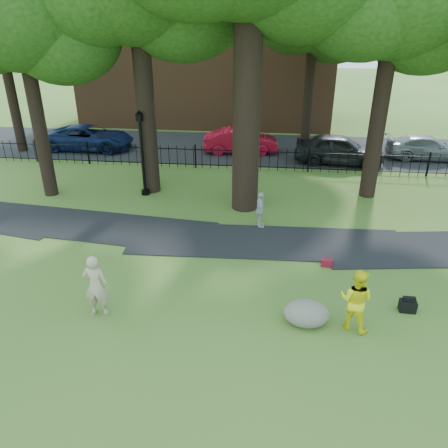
# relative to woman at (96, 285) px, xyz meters

# --- Properties ---
(ground) EXTENTS (120.00, 120.00, 0.00)m
(ground) POSITION_rel_woman_xyz_m (3.52, 0.82, -0.93)
(ground) COLOR #3B5E20
(ground) RESTS_ON ground
(footpath) EXTENTS (36.07, 3.85, 0.03)m
(footpath) POSITION_rel_woman_xyz_m (4.52, 4.72, -0.93)
(footpath) COLOR black
(footpath) RESTS_ON ground
(street) EXTENTS (80.00, 7.00, 0.02)m
(street) POSITION_rel_woman_xyz_m (3.52, 16.82, -0.93)
(street) COLOR black
(street) RESTS_ON ground
(iron_fence) EXTENTS (44.00, 0.04, 1.20)m
(iron_fence) POSITION_rel_woman_xyz_m (3.52, 12.82, -0.33)
(iron_fence) COLOR black
(iron_fence) RESTS_ON ground
(brick_building) EXTENTS (18.00, 8.00, 12.00)m
(brick_building) POSITION_rel_woman_xyz_m (-0.48, 24.82, 5.07)
(brick_building) COLOR brown
(brick_building) RESTS_ON ground
(woman) EXTENTS (0.70, 0.48, 1.85)m
(woman) POSITION_rel_woman_xyz_m (0.00, 0.00, 0.00)
(woman) COLOR tan
(woman) RESTS_ON ground
(man) EXTENTS (1.07, 0.98, 1.78)m
(man) POSITION_rel_woman_xyz_m (6.94, 0.17, -0.04)
(man) COLOR yellow
(man) RESTS_ON ground
(pedestrian) EXTENTS (0.45, 0.89, 1.46)m
(pedestrian) POSITION_rel_woman_xyz_m (4.25, 5.97, -0.20)
(pedestrian) COLOR #B5B6BA
(pedestrian) RESTS_ON ground
(boulder) EXTENTS (1.45, 1.26, 0.72)m
(boulder) POSITION_rel_woman_xyz_m (5.72, 0.24, -0.57)
(boulder) COLOR slate
(boulder) RESTS_ON ground
(lamppost) EXTENTS (0.38, 0.38, 3.85)m
(lamppost) POSITION_rel_woman_xyz_m (-1.14, 8.78, 0.96)
(lamppost) COLOR black
(lamppost) RESTS_ON ground
(backpack) EXTENTS (0.46, 0.30, 0.34)m
(backpack) POSITION_rel_woman_xyz_m (8.60, 1.07, -0.76)
(backpack) COLOR black
(backpack) RESTS_ON ground
(red_bag) EXTENTS (0.41, 0.31, 0.25)m
(red_bag) POSITION_rel_woman_xyz_m (6.58, 3.28, -0.80)
(red_bag) COLOR maroon
(red_bag) RESTS_ON ground
(red_sedan) EXTENTS (4.49, 1.96, 1.44)m
(red_sedan) POSITION_rel_woman_xyz_m (2.71, 15.90, -0.21)
(red_sedan) COLOR #AF0D25
(red_sedan) RESTS_ON ground
(navy_van) EXTENTS (5.28, 2.46, 1.46)m
(navy_van) POSITION_rel_woman_xyz_m (-6.50, 15.58, -0.20)
(navy_van) COLOR #0D1C44
(navy_van) RESTS_ON ground
(grey_car) EXTENTS (4.95, 2.40, 1.63)m
(grey_car) POSITION_rel_woman_xyz_m (8.25, 14.46, -0.11)
(grey_car) COLOR black
(grey_car) RESTS_ON ground
(silver_car) EXTENTS (4.53, 1.87, 1.31)m
(silver_car) POSITION_rel_woman_xyz_m (13.34, 15.86, -0.27)
(silver_car) COLOR gray
(silver_car) RESTS_ON ground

